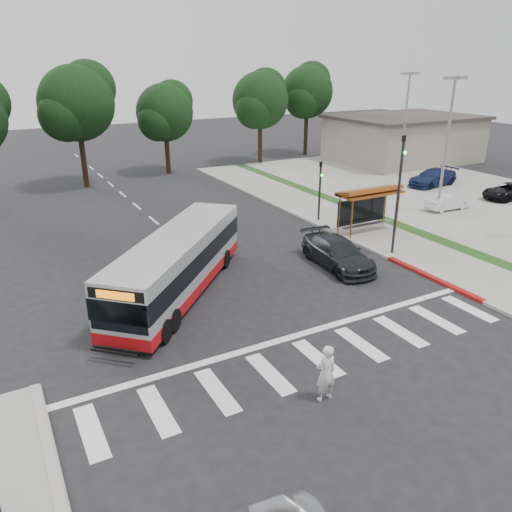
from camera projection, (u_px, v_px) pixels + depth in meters
ground at (252, 303)px, 22.11m from camera, size 140.00×140.00×0.00m
sidewalk_east at (340, 219)px, 33.54m from camera, size 4.00×40.00×0.12m
curb_east at (315, 224)px, 32.64m from camera, size 0.30×40.00×0.15m
curb_east_red at (433, 278)px, 24.47m from camera, size 0.32×6.00×0.15m
parking_lot at (443, 192)px, 40.54m from camera, size 18.00×36.00×0.10m
commercial_building at (403, 140)px, 52.68m from camera, size 14.00×10.00×4.40m
building_roof_cap at (406, 117)px, 51.81m from camera, size 14.60×10.60×0.30m
crosswalk_ladder at (318, 358)px, 18.03m from camera, size 18.00×2.60×0.01m
bus_shelter at (369, 196)px, 30.25m from camera, size 4.20×1.60×2.86m
traffic_signal_ne_tall at (399, 186)px, 26.20m from camera, size 0.18×0.37×6.50m
traffic_signal_ne_short at (320, 185)px, 32.43m from camera, size 0.18×0.37×4.00m
lot_light_front at (449, 127)px, 32.89m from camera, size 1.90×0.35×9.01m
lot_light_mid at (406, 111)px, 43.74m from camera, size 1.90×0.35×9.01m
tree_ne_a at (260, 99)px, 49.87m from camera, size 6.16×5.74×9.30m
tree_ne_b at (307, 91)px, 54.43m from camera, size 6.16×5.74×10.02m
tree_north_a at (77, 102)px, 40.00m from camera, size 6.60×6.15×10.17m
tree_north_b at (165, 112)px, 45.66m from camera, size 5.72×5.33×8.43m
transit_bus at (178, 265)px, 22.54m from camera, size 9.15×9.58×2.81m
pedestrian at (326, 373)px, 15.49m from camera, size 0.72×0.48×1.95m
dark_sedan at (338, 253)px, 25.83m from camera, size 2.45×5.20×1.46m
parked_car_1 at (447, 202)px, 35.43m from camera, size 3.45×1.34×1.12m
parked_car_2 at (508, 191)px, 38.19m from camera, size 4.32×2.03×1.19m
parked_car_3 at (433, 177)px, 42.19m from camera, size 5.03×2.54×1.40m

